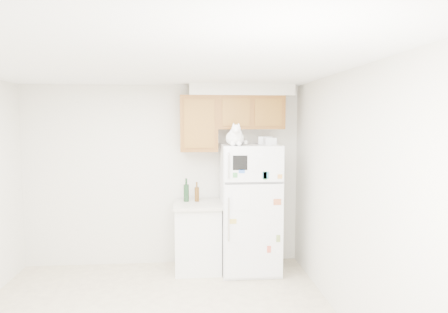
{
  "coord_description": "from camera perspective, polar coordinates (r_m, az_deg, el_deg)",
  "views": [
    {
      "loc": [
        0.37,
        -3.59,
        2.01
      ],
      "look_at": [
        0.82,
        1.55,
        1.55
      ],
      "focal_mm": 32.0,
      "sensor_mm": 36.0,
      "label": 1
    }
  ],
  "objects": [
    {
      "name": "refrigerator",
      "position": [
        5.38,
        3.69,
        -7.36
      ],
      "size": [
        0.76,
        0.78,
        1.7
      ],
      "color": "white",
      "rests_on": "ground_plane"
    },
    {
      "name": "room_shell",
      "position": [
        3.85,
        -8.63,
        0.04
      ],
      "size": [
        3.84,
        4.04,
        2.52
      ],
      "color": "silver",
      "rests_on": "ground_plane"
    },
    {
      "name": "bottle_green",
      "position": [
        5.45,
        -5.41,
        -4.77
      ],
      "size": [
        0.07,
        0.07,
        0.32
      ],
      "primitive_type": null,
      "color": "#19381E",
      "rests_on": "base_counter"
    },
    {
      "name": "base_counter",
      "position": [
        5.49,
        -3.73,
        -11.29
      ],
      "size": [
        0.64,
        0.64,
        0.92
      ],
      "color": "white",
      "rests_on": "ground_plane"
    },
    {
      "name": "bottle_amber",
      "position": [
        5.44,
        -3.9,
        -5.04
      ],
      "size": [
        0.06,
        0.06,
        0.27
      ],
      "primitive_type": null,
      "color": "#593814",
      "rests_on": "base_counter"
    },
    {
      "name": "cat",
      "position": [
        5.02,
        1.62,
        2.8
      ],
      "size": [
        0.28,
        0.41,
        0.29
      ],
      "color": "white",
      "rests_on": "refrigerator"
    },
    {
      "name": "storage_box_front",
      "position": [
        5.29,
        6.58,
        2.19
      ],
      "size": [
        0.16,
        0.13,
        0.09
      ],
      "primitive_type": "cube",
      "rotation": [
        0.0,
        0.0,
        0.11
      ],
      "color": "white",
      "rests_on": "refrigerator"
    },
    {
      "name": "storage_box_back",
      "position": [
        5.45,
        5.9,
        2.33
      ],
      "size": [
        0.2,
        0.16,
        0.1
      ],
      "primitive_type": "cube",
      "rotation": [
        0.0,
        0.0,
        -0.21
      ],
      "color": "white",
      "rests_on": "refrigerator"
    }
  ]
}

